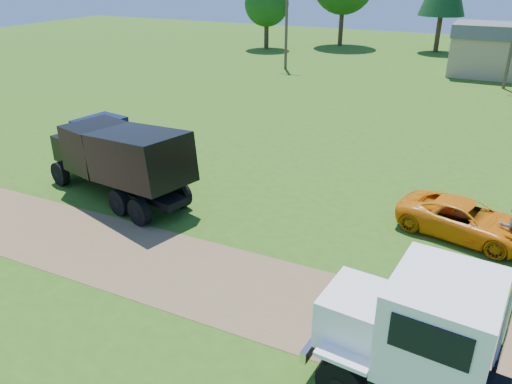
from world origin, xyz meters
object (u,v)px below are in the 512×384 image
at_px(orange_pickup, 465,220).
at_px(spectator_a, 348,311).
at_px(black_dump_truck, 120,157).
at_px(white_semi_tractor, 441,345).
at_px(navy_truck, 110,147).

height_order(orange_pickup, spectator_a, spectator_a).
relative_size(black_dump_truck, spectator_a, 4.39).
bearing_deg(white_semi_tractor, black_dump_truck, 162.96).
height_order(white_semi_tractor, navy_truck, white_semi_tractor).
distance_m(navy_truck, orange_pickup, 16.61).
xyz_separation_m(white_semi_tractor, navy_truck, (-16.66, 7.99, -0.33)).
xyz_separation_m(white_semi_tractor, spectator_a, (-2.50, 1.24, -0.76)).
height_order(white_semi_tractor, spectator_a, white_semi_tractor).
bearing_deg(orange_pickup, black_dump_truck, 114.80).
bearing_deg(navy_truck, spectator_a, -15.93).
bearing_deg(spectator_a, black_dump_truck, 129.74).
bearing_deg(spectator_a, white_semi_tractor, -55.01).
bearing_deg(navy_truck, white_semi_tractor, -16.07).
distance_m(white_semi_tractor, black_dump_truck, 15.38).
relative_size(white_semi_tractor, spectator_a, 4.42).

